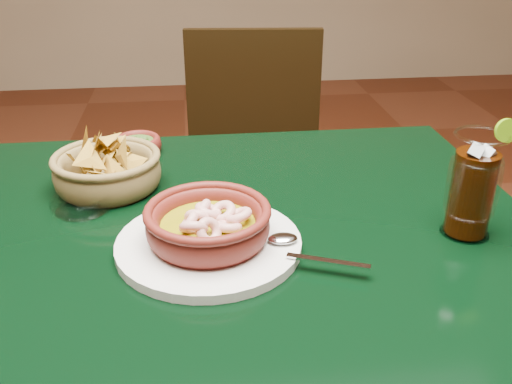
{
  "coord_description": "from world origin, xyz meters",
  "views": [
    {
      "loc": [
        0.05,
        -0.81,
        1.2
      ],
      "look_at": [
        0.14,
        -0.02,
        0.81
      ],
      "focal_mm": 40.0,
      "sensor_mm": 36.0,
      "label": 1
    }
  ],
  "objects": [
    {
      "name": "guacamole_ramekin",
      "position": [
        -0.07,
        0.31,
        0.77
      ],
      "size": [
        0.12,
        0.12,
        0.04
      ],
      "color": "#521611",
      "rests_on": "dining_table"
    },
    {
      "name": "glass_ashtray",
      "position": [
        -0.14,
        0.07,
        0.76
      ],
      "size": [
        0.11,
        0.11,
        0.03
      ],
      "color": "white",
      "rests_on": "dining_table"
    },
    {
      "name": "dining_chair",
      "position": [
        0.22,
        0.71,
        0.5
      ],
      "size": [
        0.45,
        0.45,
        0.9
      ],
      "color": "black",
      "rests_on": "ground"
    },
    {
      "name": "chip_basket",
      "position": [
        -0.11,
        0.15,
        0.79
      ],
      "size": [
        0.23,
        0.23,
        0.13
      ],
      "color": "olive",
      "rests_on": "dining_table"
    },
    {
      "name": "dining_table",
      "position": [
        0.0,
        0.0,
        0.65
      ],
      "size": [
        1.2,
        0.8,
        0.75
      ],
      "color": "black",
      "rests_on": "ground"
    },
    {
      "name": "shrimp_plate",
      "position": [
        0.06,
        -0.08,
        0.78
      ],
      "size": [
        0.36,
        0.28,
        0.08
      ],
      "color": "silver",
      "rests_on": "dining_table"
    },
    {
      "name": "cola_drink",
      "position": [
        0.46,
        -0.08,
        0.83
      ],
      "size": [
        0.16,
        0.16,
        0.19
      ],
      "color": "white",
      "rests_on": "dining_table"
    }
  ]
}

